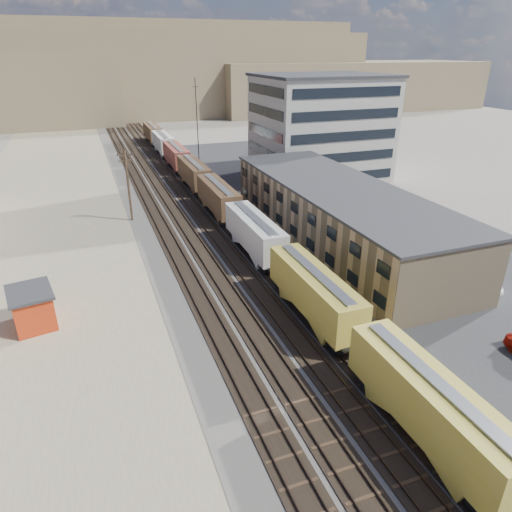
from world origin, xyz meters
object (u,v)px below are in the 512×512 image
object	(u,v)px
freight_train	(205,184)
parked_car_blue	(308,176)
utility_pole_north	(128,184)
maintenance_shed	(33,307)
parked_car_white	(481,281)

from	to	relation	value
freight_train	parked_car_blue	world-z (taller)	freight_train
utility_pole_north	freight_train	bearing A→B (deg)	24.46
freight_train	maintenance_shed	world-z (taller)	freight_train
freight_train	utility_pole_north	bearing A→B (deg)	-155.54
utility_pole_north	parked_car_blue	xyz separation A→B (m)	(33.46, 11.04, -4.54)
freight_train	parked_car_blue	size ratio (longest dim) A/B	21.95
maintenance_shed	parked_car_blue	world-z (taller)	maintenance_shed
parked_car_blue	maintenance_shed	bearing A→B (deg)	165.69
maintenance_shed	parked_car_blue	size ratio (longest dim) A/B	0.95
parked_car_white	parked_car_blue	world-z (taller)	parked_car_blue
utility_pole_north	parked_car_blue	distance (m)	35.53
maintenance_shed	parked_car_white	size ratio (longest dim) A/B	1.14
parked_car_blue	freight_train	bearing A→B (deg)	141.44
freight_train	utility_pole_north	distance (m)	13.74
parked_car_white	parked_car_blue	size ratio (longest dim) A/B	0.84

